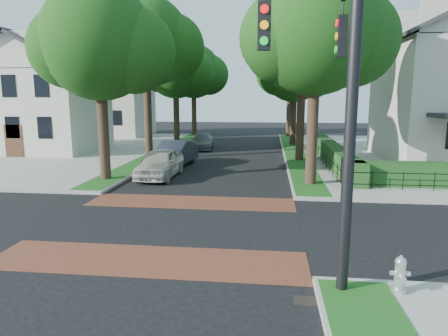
{
  "coord_description": "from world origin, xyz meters",
  "views": [
    {
      "loc": [
        3.35,
        -13.53,
        4.56
      ],
      "look_at": [
        1.47,
        2.97,
        1.6
      ],
      "focal_mm": 32.0,
      "sensor_mm": 36.0,
      "label": 1
    }
  ],
  "objects_px": {
    "parked_car_front": "(160,163)",
    "fire_hydrant": "(400,275)",
    "parked_car_rear": "(202,141)",
    "parked_car_middle": "(174,154)",
    "traffic_signal": "(341,90)"
  },
  "relations": [
    {
      "from": "parked_car_front",
      "to": "fire_hydrant",
      "type": "bearing_deg",
      "value": -53.26
    },
    {
      "from": "traffic_signal",
      "to": "fire_hydrant",
      "type": "distance_m",
      "value": 4.4
    },
    {
      "from": "parked_car_front",
      "to": "fire_hydrant",
      "type": "distance_m",
      "value": 15.99
    },
    {
      "from": "traffic_signal",
      "to": "parked_car_middle",
      "type": "bearing_deg",
      "value": 115.14
    },
    {
      "from": "traffic_signal",
      "to": "fire_hydrant",
      "type": "bearing_deg",
      "value": -7.4
    },
    {
      "from": "traffic_signal",
      "to": "fire_hydrant",
      "type": "height_order",
      "value": "traffic_signal"
    },
    {
      "from": "traffic_signal",
      "to": "parked_car_front",
      "type": "relative_size",
      "value": 1.65
    },
    {
      "from": "traffic_signal",
      "to": "parked_car_rear",
      "type": "bearing_deg",
      "value": 106.13
    },
    {
      "from": "parked_car_front",
      "to": "parked_car_middle",
      "type": "distance_m",
      "value": 3.74
    },
    {
      "from": "parked_car_rear",
      "to": "fire_hydrant",
      "type": "bearing_deg",
      "value": -75.91
    },
    {
      "from": "parked_car_front",
      "to": "parked_car_rear",
      "type": "height_order",
      "value": "parked_car_front"
    },
    {
      "from": "parked_car_middle",
      "to": "fire_hydrant",
      "type": "height_order",
      "value": "parked_car_middle"
    },
    {
      "from": "parked_car_rear",
      "to": "traffic_signal",
      "type": "bearing_deg",
      "value": -78.79
    },
    {
      "from": "parked_car_middle",
      "to": "parked_car_rear",
      "type": "xyz_separation_m",
      "value": [
        0.33,
        9.19,
        -0.17
      ]
    },
    {
      "from": "parked_car_front",
      "to": "fire_hydrant",
      "type": "xyz_separation_m",
      "value": [
        9.23,
        -13.05,
        -0.26
      ]
    }
  ]
}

